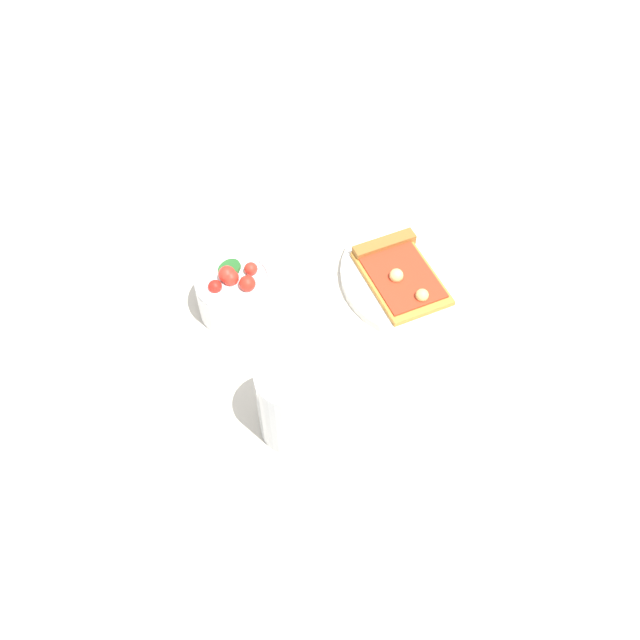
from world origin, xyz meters
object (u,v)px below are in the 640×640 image
Objects in this scene: plate at (423,274)px; soda_glass at (291,403)px; salad_bowl at (236,292)px; pizza_slice_main at (400,271)px.

soda_glass reaches higher than plate.
soda_glass reaches higher than salad_bowl.
plate is 0.31m from soda_glass.
pizza_slice_main is 1.40× the size of soda_glass.
soda_glass is at bearing 148.24° from salad_bowl.
salad_bowl is (0.18, 0.20, 0.03)m from plate.
salad_bowl is 0.20m from soda_glass.
plate is 1.42× the size of pizza_slice_main.
pizza_slice_main is 0.23m from salad_bowl.
pizza_slice_main is at bearing 43.18° from plate.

